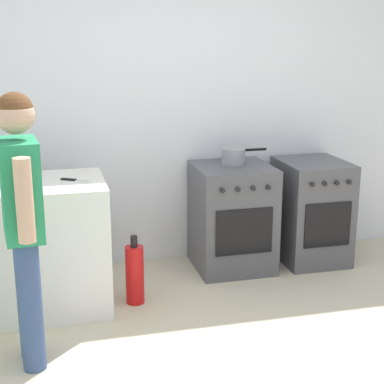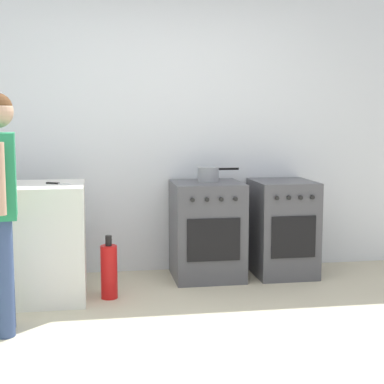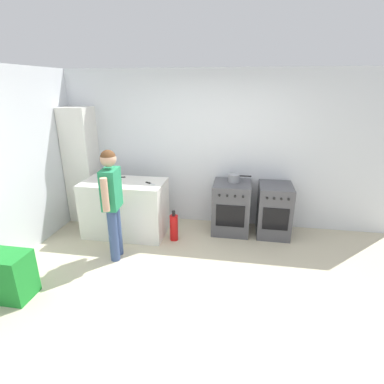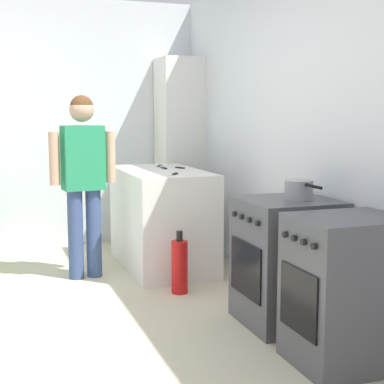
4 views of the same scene
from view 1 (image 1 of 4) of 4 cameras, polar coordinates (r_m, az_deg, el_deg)
The scene contains 9 objects.
ground_plane at distance 3.47m, azimuth 6.36°, elevation -17.32°, with size 8.00×8.00×0.00m, color beige.
back_wall at distance 4.83m, azimuth -1.27°, elevation 8.49°, with size 6.00×0.10×2.60m, color silver.
counter_unit at distance 4.19m, azimuth -17.22°, elevation -5.22°, with size 1.30×0.70×0.90m, color silver.
oven_left at distance 4.76m, azimuth 3.91°, elevation -2.43°, with size 0.60×0.62×0.85m.
oven_right at distance 5.00m, azimuth 11.49°, elevation -1.82°, with size 0.52×0.62×0.85m.
pot at distance 4.70m, azimuth 4.08°, elevation 3.50°, with size 0.37×0.19×0.13m.
knife_paring at distance 4.03m, azimuth -11.48°, elevation 1.16°, with size 0.19×0.13×0.01m.
person at distance 3.34m, azimuth -16.14°, elevation -1.70°, with size 0.24×0.57×1.56m.
fire_extinguisher at distance 4.20m, azimuth -5.57°, elevation -7.92°, with size 0.13×0.13×0.50m.
Camera 1 is at (-1.06, -2.73, 1.85)m, focal length 55.00 mm.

